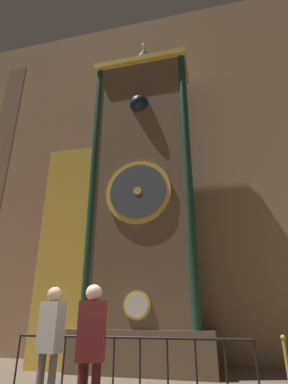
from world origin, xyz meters
The scene contains 5 objects.
cathedral_back_wall centered at (-0.09, 5.75, 6.80)m, with size 24.00×0.32×13.62m.
clock_tower centered at (-0.51, 4.37, 4.48)m, with size 4.84×1.77×10.88m.
railing_fence centered at (0.18, 2.06, 0.53)m, with size 4.55×0.05×0.97m.
visitor_near centered at (-0.56, 0.55, 1.07)m, with size 0.38×0.28×1.76m.
visitor_far centered at (0.32, -0.01, 1.05)m, with size 0.38×0.30×1.73m.
Camera 1 is at (1.93, -3.91, 1.41)m, focal length 28.00 mm.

